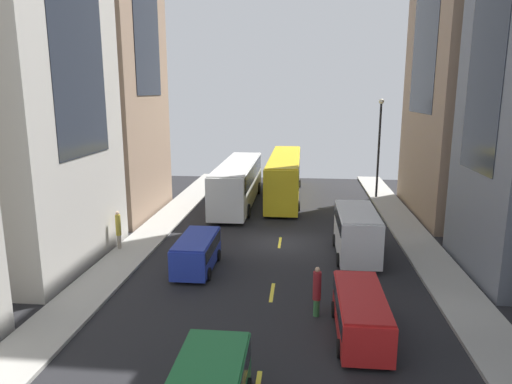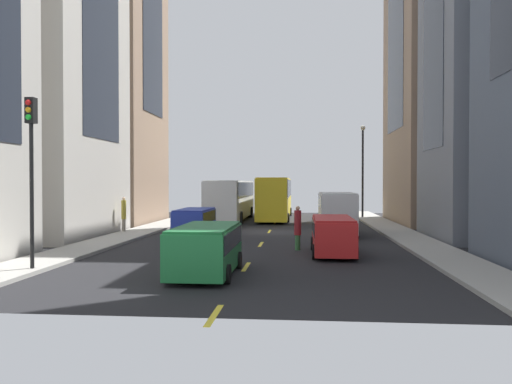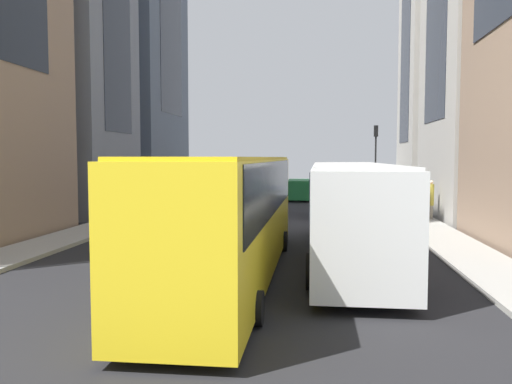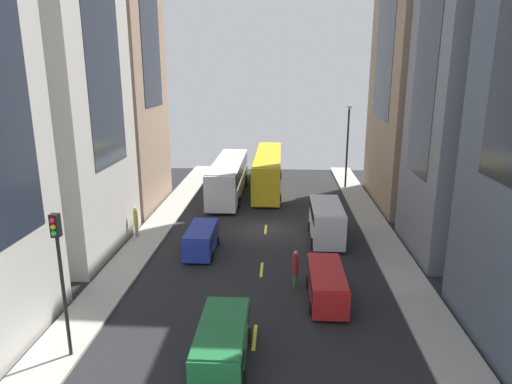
{
  "view_description": "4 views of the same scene",
  "coord_description": "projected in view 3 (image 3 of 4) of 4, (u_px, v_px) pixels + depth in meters",
  "views": [
    {
      "loc": [
        1.19,
        -26.23,
        8.79
      ],
      "look_at": [
        -1.64,
        2.16,
        2.59
      ],
      "focal_mm": 32.45,
      "sensor_mm": 36.0,
      "label": 1
    },
    {
      "loc": [
        2.05,
        -32.81,
        3.15
      ],
      "look_at": [
        -0.81,
        -0.73,
        2.59
      ],
      "focal_mm": 35.43,
      "sensor_mm": 36.0,
      "label": 2
    },
    {
      "loc": [
        -2.68,
        27.15,
        3.58
      ],
      "look_at": [
        0.81,
        -2.19,
        1.58
      ],
      "focal_mm": 36.26,
      "sensor_mm": 36.0,
      "label": 3
    },
    {
      "loc": [
        1.03,
        -31.41,
        11.29
      ],
      "look_at": [
        -0.7,
        -0.35,
        2.95
      ],
      "focal_mm": 31.62,
      "sensor_mm": 36.0,
      "label": 4
    }
  ],
  "objects": [
    {
      "name": "building_east_1",
      "position": [
        64.0,
        31.0,
        31.71
      ],
      "size": [
        6.83,
        7.72,
        22.6
      ],
      "color": "slate",
      "rests_on": "ground"
    },
    {
      "name": "lane_stripe_0",
      "position": [
        288.0,
        195.0,
        48.26
      ],
      "size": [
        0.16,
        2.0,
        0.01
      ],
      "primitive_type": "cube",
      "color": "yellow",
      "rests_on": "ground"
    },
    {
      "name": "sidewalk_east",
      "position": [
        120.0,
        221.0,
        28.41
      ],
      "size": [
        2.27,
        44.0,
        0.15
      ],
      "primitive_type": "cube",
      "color": "#9E9B93",
      "rests_on": "ground"
    },
    {
      "name": "lane_stripe_4",
      "position": [
        249.0,
        247.0,
        20.52
      ],
      "size": [
        0.16,
        2.0,
        0.01
      ],
      "primitive_type": "cube",
      "color": "yellow",
      "rests_on": "ground"
    },
    {
      "name": "delivery_van_white",
      "position": [
        197.0,
        193.0,
        29.74
      ],
      "size": [
        2.25,
        5.21,
        2.58
      ],
      "color": "white",
      "rests_on": "ground"
    },
    {
      "name": "car_blue_1",
      "position": [
        338.0,
        200.0,
        31.5
      ],
      "size": [
        1.88,
        4.2,
        1.7
      ],
      "color": "#2338AD",
      "rests_on": "ground"
    },
    {
      "name": "lane_stripe_3",
      "position": [
        266.0,
        224.0,
        27.46
      ],
      "size": [
        0.16,
        2.0,
        0.01
      ],
      "primitive_type": "cube",
      "color": "yellow",
      "rests_on": "ground"
    },
    {
      "name": "car_red_0",
      "position": [
        234.0,
        192.0,
        38.15
      ],
      "size": [
        1.88,
        4.66,
        1.65
      ],
      "color": "red",
      "rests_on": "ground"
    },
    {
      "name": "lane_stripe_2",
      "position": [
        277.0,
        211.0,
        34.39
      ],
      "size": [
        0.16,
        2.0,
        0.01
      ],
      "primitive_type": "cube",
      "color": "yellow",
      "rests_on": "ground"
    },
    {
      "name": "sidewalk_west",
      "position": [
        424.0,
        226.0,
        26.5
      ],
      "size": [
        2.27,
        44.0,
        0.15
      ],
      "primitive_type": "cube",
      "color": "#9E9B93",
      "rests_on": "ground"
    },
    {
      "name": "traffic_light_near_corner",
      "position": [
        376.0,
        148.0,
        42.02
      ],
      "size": [
        0.32,
        0.44,
        6.0
      ],
      "color": "black",
      "rests_on": "ground"
    },
    {
      "name": "pedestrian_crossing_mid",
      "position": [
        431.0,
        198.0,
        28.57
      ],
      "size": [
        0.29,
        0.29,
        2.15
      ],
      "rotation": [
        0.0,
        0.0,
        1.53
      ],
      "color": "gray",
      "rests_on": "ground"
    },
    {
      "name": "building_west_0",
      "position": [
        451.0,
        67.0,
        40.04
      ],
      "size": [
        7.03,
        7.4,
        21.12
      ],
      "color": "#B7B2A8",
      "rests_on": "ground"
    },
    {
      "name": "ground_plane",
      "position": [
        266.0,
        225.0,
        27.46
      ],
      "size": [
        42.51,
        42.51,
        0.0
      ],
      "primitive_type": "plane",
      "color": "black"
    },
    {
      "name": "car_green_2",
      "position": [
        299.0,
        188.0,
        42.92
      ],
      "size": [
        2.08,
        4.66,
        1.69
      ],
      "color": "#1E7238",
      "rests_on": "ground"
    },
    {
      "name": "pedestrian_walking_far",
      "position": [
        252.0,
        192.0,
        36.55
      ],
      "size": [
        0.33,
        0.33,
        2.08
      ],
      "rotation": [
        0.0,
        0.0,
        4.31
      ],
      "color": "#336B38",
      "rests_on": "ground"
    },
    {
      "name": "city_bus_white",
      "position": [
        350.0,
        203.0,
        17.65
      ],
      "size": [
        2.8,
        12.93,
        3.35
      ],
      "color": "silver",
      "rests_on": "ground"
    },
    {
      "name": "streetcar_yellow",
      "position": [
        234.0,
        206.0,
        15.33
      ],
      "size": [
        2.7,
        14.21,
        3.59
      ],
      "color": "yellow",
      "rests_on": "ground"
    },
    {
      "name": "lane_stripe_1",
      "position": [
        283.0,
        202.0,
        41.33
      ],
      "size": [
        0.16,
        2.0,
        0.01
      ],
      "primitive_type": "cube",
      "color": "yellow",
      "rests_on": "ground"
    },
    {
      "name": "building_east_0",
      "position": [
        131.0,
        9.0,
        43.07
      ],
      "size": [
        6.97,
        11.17,
        31.81
      ],
      "color": "#4C5666",
      "rests_on": "ground"
    },
    {
      "name": "lane_stripe_5",
      "position": [
        214.0,
        293.0,
        13.59
      ],
      "size": [
        0.16,
        2.0,
        0.01
      ],
      "primitive_type": "cube",
      "color": "yellow",
      "rests_on": "ground"
    }
  ]
}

